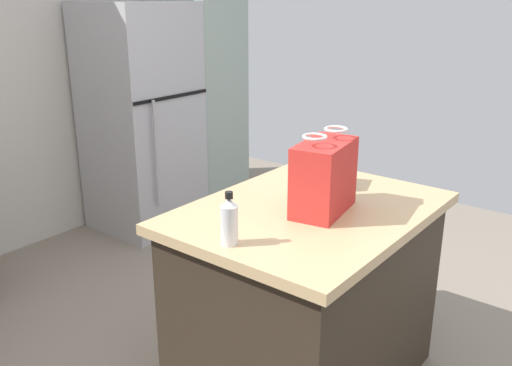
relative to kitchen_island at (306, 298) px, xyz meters
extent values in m
cube|color=#33281E|center=(0.00, 0.00, -0.03)|extent=(1.12, 0.83, 0.87)
cube|color=tan|center=(0.00, 0.00, 0.43)|extent=(1.20, 0.91, 0.05)
cube|color=#B7B7BC|center=(0.87, 2.12, 0.42)|extent=(0.74, 0.70, 1.75)
cube|color=black|center=(0.87, 1.77, 0.63)|extent=(0.72, 0.01, 0.02)
cylinder|color=#B7B7BC|center=(0.67, 1.74, 0.24)|extent=(0.02, 0.02, 0.79)
cube|color=#9EB2A8|center=(1.52, 2.12, 0.54)|extent=(0.54, 0.66, 2.00)
cube|color=red|center=(0.00, -0.07, 0.61)|extent=(0.36, 0.24, 0.31)
torus|color=white|center=(-0.09, -0.07, 0.80)|extent=(0.12, 0.12, 0.01)
torus|color=white|center=(0.08, -0.07, 0.80)|extent=(0.12, 0.12, 0.01)
cube|color=#4775B7|center=(0.30, 0.10, 0.53)|extent=(0.21, 0.19, 0.15)
cylinder|color=white|center=(-0.50, 0.03, 0.53)|extent=(0.07, 0.07, 0.15)
cone|color=white|center=(-0.50, 0.03, 0.62)|extent=(0.06, 0.06, 0.03)
cylinder|color=black|center=(-0.50, 0.03, 0.65)|extent=(0.03, 0.03, 0.02)
camera|label=1|loc=(-1.95, -1.23, 1.35)|focal=39.17mm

